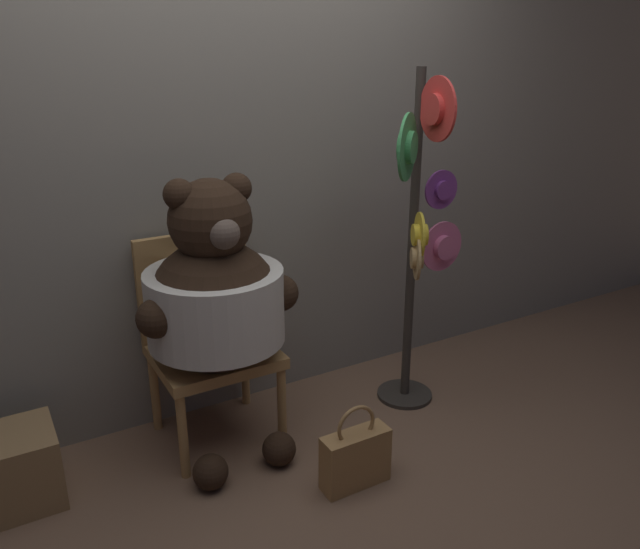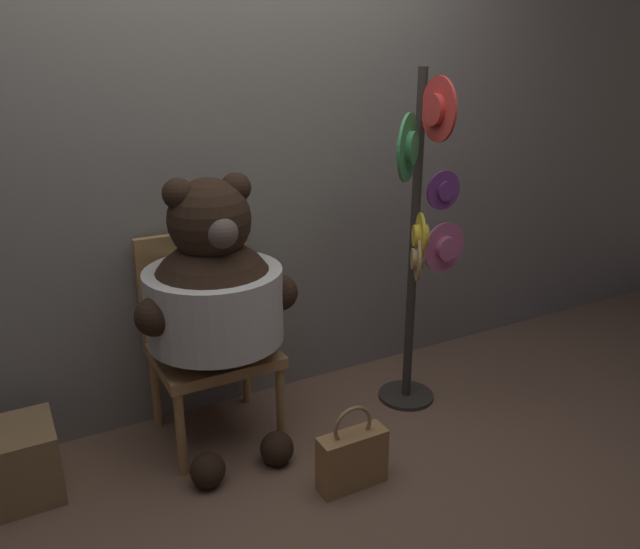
% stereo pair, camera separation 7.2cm
% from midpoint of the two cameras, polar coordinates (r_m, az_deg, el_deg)
% --- Properties ---
extents(ground_plane, '(14.00, 14.00, 0.00)m').
position_cam_midpoint_polar(ground_plane, '(2.84, -2.49, -16.48)').
color(ground_plane, brown).
extents(wall_back, '(8.00, 0.10, 2.72)m').
position_cam_midpoint_polar(wall_back, '(2.89, -8.56, 13.23)').
color(wall_back, gray).
rests_on(wall_back, ground_plane).
extents(chair, '(0.51, 0.47, 0.92)m').
position_cam_midpoint_polar(chair, '(2.85, -9.61, -5.14)').
color(chair, '#B2844C').
rests_on(chair, ground_plane).
extents(teddy_bear, '(0.69, 0.61, 1.22)m').
position_cam_midpoint_polar(teddy_bear, '(2.62, -8.83, -2.01)').
color(teddy_bear, black).
rests_on(teddy_bear, ground_plane).
extents(hat_display_rack, '(0.58, 0.42, 1.62)m').
position_cam_midpoint_polar(hat_display_rack, '(2.90, 10.03, 3.96)').
color(hat_display_rack, '#332D28').
rests_on(hat_display_rack, ground_plane).
extents(handbag_on_ground, '(0.29, 0.10, 0.37)m').
position_cam_midpoint_polar(handbag_on_ground, '(2.63, 3.77, -16.37)').
color(handbag_on_ground, '#A87A47').
rests_on(handbag_on_ground, ground_plane).
extents(wooden_crate, '(0.30, 0.30, 0.30)m').
position_cam_midpoint_polar(wooden_crate, '(2.81, -25.26, -15.32)').
color(wooden_crate, '#937047').
rests_on(wooden_crate, ground_plane).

